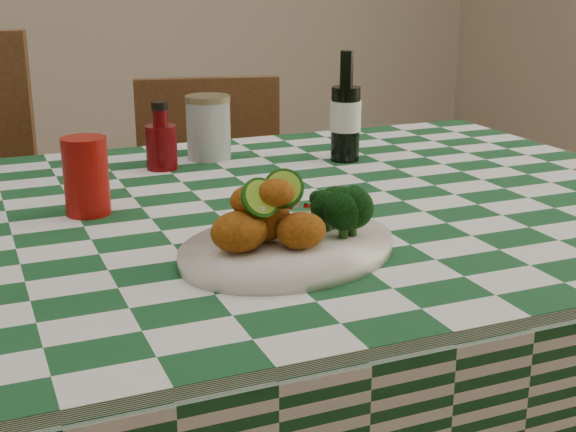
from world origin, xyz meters
name	(u,v)px	position (x,y,z in m)	size (l,w,h in m)	color
dining_table	(221,427)	(0.00, 0.00, 0.39)	(1.66, 1.06, 0.79)	#184C26
plate	(288,248)	(0.03, -0.23, 0.80)	(0.32, 0.25, 0.02)	silver
fried_chicken_pile	(273,212)	(0.01, -0.23, 0.85)	(0.14, 0.10, 0.09)	#A55710
broccoli_side	(344,209)	(0.12, -0.22, 0.84)	(0.09, 0.09, 0.06)	black
red_tumbler	(86,176)	(-0.19, 0.06, 0.85)	(0.07, 0.07, 0.12)	#930C08
ketchup_bottle	(161,136)	(-0.01, 0.31, 0.85)	(0.06, 0.06, 0.13)	#5D0407
mason_jar	(208,127)	(0.10, 0.36, 0.85)	(0.09, 0.09, 0.13)	#B2BCBA
beer_bottle	(346,106)	(0.35, 0.23, 0.89)	(0.06, 0.06, 0.22)	black
wooden_chair_right	(216,249)	(0.24, 0.77, 0.43)	(0.40, 0.42, 0.87)	#472814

